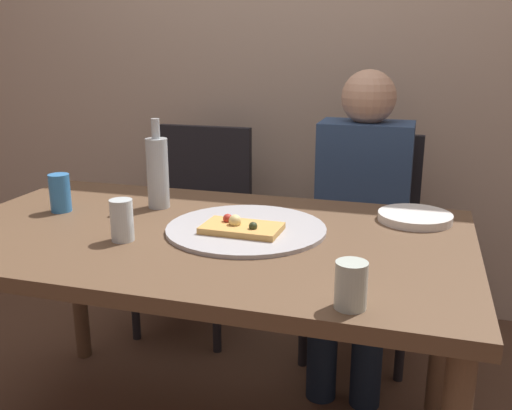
# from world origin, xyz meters

# --- Properties ---
(back_wall) EXTENTS (6.00, 0.10, 2.60)m
(back_wall) POSITION_xyz_m (0.00, 1.27, 1.30)
(back_wall) COLOR #BCA893
(back_wall) RESTS_ON ground_plane
(dining_table) EXTENTS (1.52, 0.89, 0.74)m
(dining_table) POSITION_xyz_m (0.00, 0.00, 0.66)
(dining_table) COLOR brown
(dining_table) RESTS_ON ground_plane
(pizza_tray) EXTENTS (0.46, 0.46, 0.01)m
(pizza_tray) POSITION_xyz_m (0.12, 0.04, 0.75)
(pizza_tray) COLOR #ADADB2
(pizza_tray) RESTS_ON dining_table
(pizza_slice_last) EXTENTS (0.22, 0.14, 0.05)m
(pizza_slice_last) POSITION_xyz_m (0.12, 0.00, 0.76)
(pizza_slice_last) COLOR tan
(pizza_slice_last) RESTS_ON pizza_tray
(wine_bottle) EXTENTS (0.07, 0.07, 0.29)m
(wine_bottle) POSITION_xyz_m (-0.23, 0.20, 0.86)
(wine_bottle) COLOR #B2BCC1
(wine_bottle) RESTS_ON dining_table
(tumbler_near) EXTENTS (0.06, 0.06, 0.12)m
(tumbler_near) POSITION_xyz_m (-0.18, -0.13, 0.80)
(tumbler_near) COLOR silver
(tumbler_near) RESTS_ON dining_table
(tumbler_far) EXTENTS (0.07, 0.07, 0.10)m
(tumbler_far) POSITION_xyz_m (0.48, -0.37, 0.79)
(tumbler_far) COLOR #B7C6BC
(tumbler_far) RESTS_ON dining_table
(soda_can) EXTENTS (0.07, 0.07, 0.12)m
(soda_can) POSITION_xyz_m (-0.51, 0.06, 0.80)
(soda_can) COLOR #337AC1
(soda_can) RESTS_ON dining_table
(plate_stack) EXTENTS (0.22, 0.22, 0.03)m
(plate_stack) POSITION_xyz_m (0.59, 0.28, 0.75)
(plate_stack) COLOR white
(plate_stack) RESTS_ON dining_table
(chair_left) EXTENTS (0.44, 0.44, 0.90)m
(chair_left) POSITION_xyz_m (-0.37, 0.84, 0.51)
(chair_left) COLOR black
(chair_left) RESTS_ON ground_plane
(chair_right) EXTENTS (0.44, 0.44, 0.90)m
(chair_right) POSITION_xyz_m (0.38, 0.84, 0.51)
(chair_right) COLOR black
(chair_right) RESTS_ON ground_plane
(guest_in_sweater) EXTENTS (0.36, 0.56, 1.17)m
(guest_in_sweater) POSITION_xyz_m (0.38, 0.69, 0.64)
(guest_in_sweater) COLOR navy
(guest_in_sweater) RESTS_ON ground_plane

